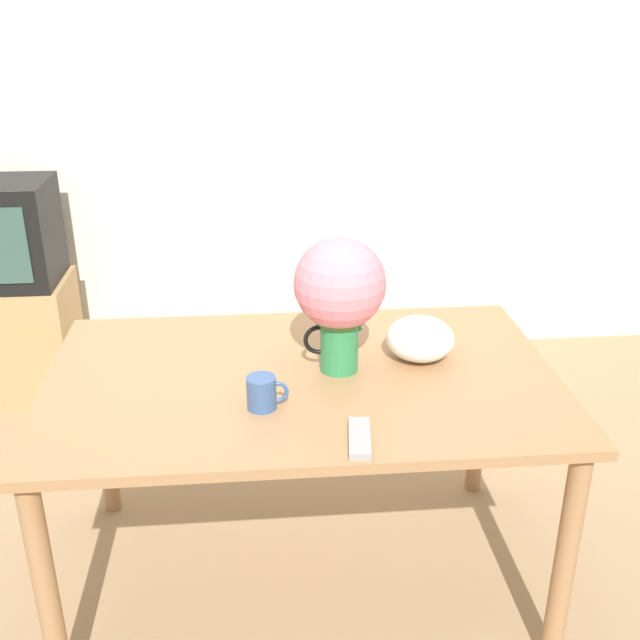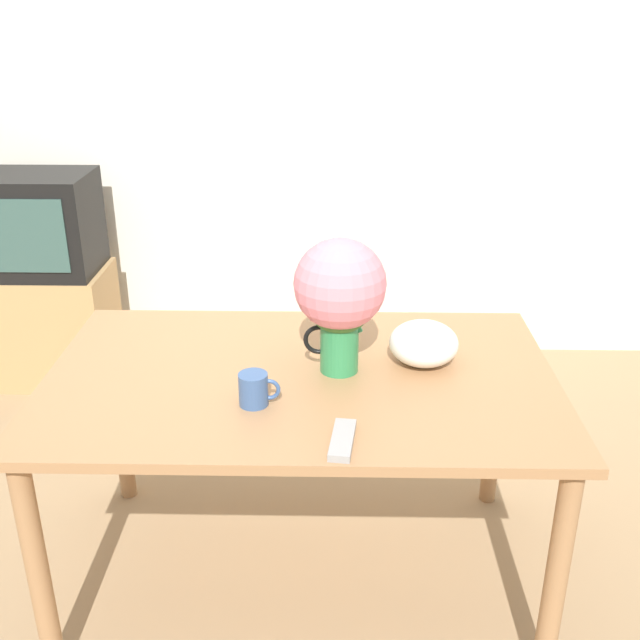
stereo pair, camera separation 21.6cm
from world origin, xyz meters
TOP-DOWN VIEW (x-y plane):
  - ground_plane at (0.00, 0.00)m, footprint 12.00×12.00m
  - wall_back at (0.00, 1.77)m, footprint 8.00×0.05m
  - table at (0.14, 0.02)m, footprint 1.50×0.94m
  - flower_vase at (0.26, 0.05)m, footprint 0.27×0.27m
  - coffee_mug at (0.03, -0.16)m, footprint 0.11×0.08m
  - white_bowl at (0.51, 0.10)m, footprint 0.21×0.21m
  - remote_control at (0.26, -0.35)m, footprint 0.07×0.18m
  - tv_stand at (-1.15, 1.40)m, footprint 0.59×0.41m

SIDE VIEW (x-z plane):
  - ground_plane at x=0.00m, z-range 0.00..0.00m
  - tv_stand at x=-1.15m, z-range 0.00..0.56m
  - table at x=0.14m, z-range 0.28..1.03m
  - remote_control at x=0.26m, z-range 0.75..0.77m
  - coffee_mug at x=0.03m, z-range 0.75..0.84m
  - white_bowl at x=0.51m, z-range 0.75..0.88m
  - flower_vase at x=0.26m, z-range 0.79..1.19m
  - wall_back at x=0.00m, z-range 0.00..2.60m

